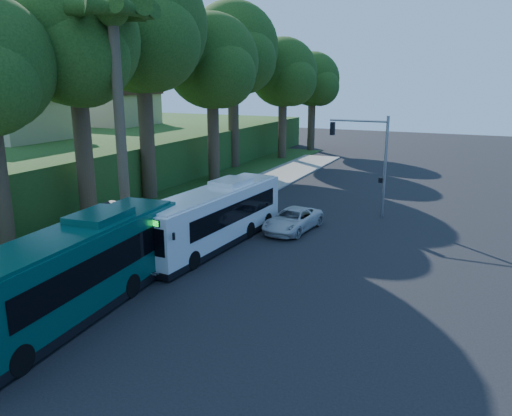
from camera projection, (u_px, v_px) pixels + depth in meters
The scene contains 18 objects.
ground at pixel (262, 250), 28.14m from camera, with size 140.00×140.00×0.00m, color black.
sidewalk at pixel (155, 233), 31.06m from camera, with size 4.50×70.00×0.12m, color gray.
red_curb at pixel (146, 259), 26.61m from camera, with size 0.25×30.00×0.13m, color maroon.
grass_verge at pixel (132, 206), 37.76m from camera, with size 8.00×70.00×0.06m, color #234719.
bus_shelter at pixel (124, 218), 28.09m from camera, with size 3.20×1.51×2.55m.
stop_sign_pole at pixel (125, 227), 25.39m from camera, with size 0.35×0.06×3.17m.
traffic_signal_pole at pixel (371, 153), 34.31m from camera, with size 4.10×0.30×7.00m.
palm_tree at pixel (113, 22), 27.01m from camera, with size 4.20×4.20×14.40m.
hillside_backdrop at pixel (88, 148), 51.40m from camera, with size 24.00×60.00×8.80m.
tree_0 at pixel (76, 48), 30.30m from camera, with size 8.40×8.00×15.70m.
tree_1 at pixel (142, 33), 37.35m from camera, with size 10.50×10.00×18.26m.
tree_2 at pixel (213, 66), 44.36m from camera, with size 8.82×8.40×15.12m.
tree_3 at pixel (234, 53), 51.82m from camera, with size 10.08×9.60×17.28m.
tree_4 at pixel (284, 76), 58.43m from camera, with size 8.40×8.00×14.14m.
tree_5 at pixel (313, 82), 65.27m from camera, with size 7.35×7.00×12.86m.
white_bus at pixel (215, 216), 28.79m from camera, with size 3.27×12.01×3.54m.
teal_bus at pixel (72, 271), 20.12m from camera, with size 3.81×13.03×3.83m.
pickup at pixel (293, 220), 31.67m from camera, with size 2.33×5.05×1.40m, color beige.
Camera 1 is at (10.79, -24.35, 9.39)m, focal length 35.00 mm.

